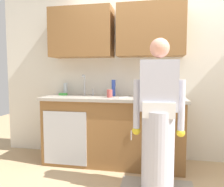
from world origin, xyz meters
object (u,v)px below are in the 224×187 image
bottle_water_short (114,88)px  knife_on_counter (125,97)px  person_at_sink (158,128)px  cup_by_sink (110,93)px  bottle_cleaner_spray (66,89)px  sponge (63,94)px  bottle_dish_liquid (164,90)px  sink (84,97)px

bottle_water_short → knife_on_counter: bottle_water_short is taller
knife_on_counter → person_at_sink: bearing=70.8°
bottle_water_short → cup_by_sink: 0.23m
person_at_sink → bottle_cleaner_spray: 1.72m
cup_by_sink → sponge: bearing=166.6°
person_at_sink → sponge: person_at_sink is taller
bottle_water_short → knife_on_counter: 0.26m
bottle_cleaner_spray → sponge: (0.02, -0.14, -0.07)m
bottle_dish_liquid → sponge: bearing=-175.1°
sink → knife_on_counter: bearing=-0.9°
bottle_water_short → knife_on_counter: bearing=-37.6°
sink → bottle_dish_liquid: (1.12, 0.22, 0.11)m
sink → bottle_cleaner_spray: sink is taller
bottle_dish_liquid → person_at_sink: bearing=-95.1°
bottle_cleaner_spray → sink: bearing=-31.5°
person_at_sink → bottle_dish_liquid: person_at_sink is taller
person_at_sink → bottle_dish_liquid: (0.08, 0.92, 0.34)m
bottle_water_short → sponge: bearing=-177.0°
bottle_cleaner_spray → sponge: 0.16m
person_at_sink → bottle_water_short: 1.11m
bottle_water_short → bottle_dish_liquid: bottle_water_short is taller
person_at_sink → knife_on_counter: size_ratio=6.75×
sink → bottle_cleaner_spray: bearing=148.5°
bottle_water_short → sponge: 0.77m
bottle_water_short → bottle_dish_liquid: size_ratio=1.23×
sink → bottle_dish_liquid: size_ratio=2.65×
bottle_cleaner_spray → bottle_water_short: bearing=-7.1°
bottle_water_short → cup_by_sink: (-0.01, -0.22, -0.06)m
bottle_dish_liquid → knife_on_counter: bottle_dish_liquid is taller
sink → bottle_water_short: (0.40, 0.14, 0.13)m
bottle_water_short → sponge: bottle_water_short is taller
sink → person_at_sink: (1.03, -0.70, -0.23)m
sink → cup_by_sink: 0.40m
person_at_sink → knife_on_counter: (-0.44, 0.69, 0.25)m
bottle_water_short → bottle_cleaner_spray: bearing=172.9°
sink → knife_on_counter: (0.59, -0.01, 0.02)m
person_at_sink → cup_by_sink: person_at_sink is taller
bottle_cleaner_spray → cup_by_sink: (0.77, -0.32, -0.04)m
bottle_water_short → bottle_dish_liquid: 0.72m
person_at_sink → bottle_water_short: (-0.63, 0.83, 0.36)m
sink → bottle_cleaner_spray: (-0.38, 0.23, 0.10)m
bottle_dish_liquid → sponge: (-1.48, -0.13, -0.08)m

